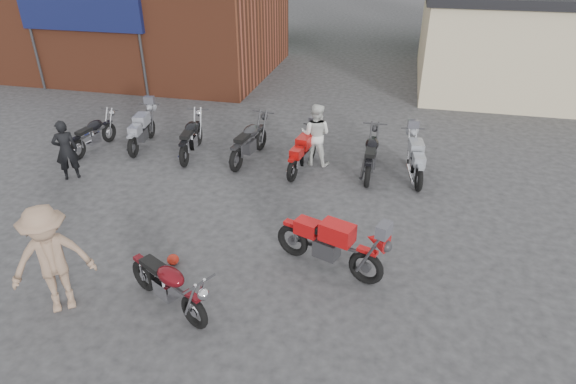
% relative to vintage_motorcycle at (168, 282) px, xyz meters
% --- Properties ---
extents(ground, '(90.00, 90.00, 0.00)m').
position_rel_vintage_motorcycle_xyz_m(ground, '(0.67, 0.82, -0.57)').
color(ground, '#2B2B2D').
extents(brick_building, '(12.00, 8.00, 4.00)m').
position_rel_vintage_motorcycle_xyz_m(brick_building, '(-8.33, 14.82, 1.43)').
color(brick_building, brown).
rests_on(brick_building, ground).
extents(stucco_building, '(10.00, 8.00, 3.50)m').
position_rel_vintage_motorcycle_xyz_m(stucco_building, '(9.17, 15.82, 1.18)').
color(stucco_building, tan).
rests_on(stucco_building, ground).
extents(vintage_motorcycle, '(2.03, 1.48, 1.13)m').
position_rel_vintage_motorcycle_xyz_m(vintage_motorcycle, '(0.00, 0.00, 0.00)').
color(vintage_motorcycle, '#530A10').
rests_on(vintage_motorcycle, ground).
extents(sportbike, '(2.30, 1.43, 1.27)m').
position_rel_vintage_motorcycle_xyz_m(sportbike, '(2.49, 1.70, 0.07)').
color(sportbike, '#BA0F10').
rests_on(sportbike, ground).
extents(helmet, '(0.26, 0.26, 0.21)m').
position_rel_vintage_motorcycle_xyz_m(helmet, '(-0.50, 1.15, -0.46)').
color(helmet, '#B32113').
rests_on(helmet, ground).
extents(person_dark, '(0.69, 0.66, 1.59)m').
position_rel_vintage_motorcycle_xyz_m(person_dark, '(-4.69, 3.96, 0.23)').
color(person_dark, black).
rests_on(person_dark, ground).
extents(person_light, '(0.90, 0.74, 1.72)m').
position_rel_vintage_motorcycle_xyz_m(person_light, '(1.36, 6.30, 0.29)').
color(person_light, silver).
rests_on(person_light, ground).
extents(person_tan, '(1.48, 1.37, 2.00)m').
position_rel_vintage_motorcycle_xyz_m(person_tan, '(-1.82, -0.39, 0.43)').
color(person_tan, '#8F7058').
rests_on(person_tan, ground).
extents(row_bike_0, '(0.83, 1.95, 1.09)m').
position_rel_vintage_motorcycle_xyz_m(row_bike_0, '(-5.12, 5.77, -0.02)').
color(row_bike_0, black).
rests_on(row_bike_0, ground).
extents(row_bike_1, '(0.95, 2.08, 1.16)m').
position_rel_vintage_motorcycle_xyz_m(row_bike_1, '(-3.86, 6.29, 0.02)').
color(row_bike_1, gray).
rests_on(row_bike_1, ground).
extents(row_bike_2, '(0.96, 2.14, 1.20)m').
position_rel_vintage_motorcycle_xyz_m(row_bike_2, '(-2.20, 6.08, 0.03)').
color(row_bike_2, black).
rests_on(row_bike_2, ground).
extents(row_bike_3, '(1.02, 2.22, 1.24)m').
position_rel_vintage_motorcycle_xyz_m(row_bike_3, '(-0.48, 6.15, 0.05)').
color(row_bike_3, '#262628').
rests_on(row_bike_3, ground).
extents(row_bike_4, '(0.93, 1.99, 1.11)m').
position_rel_vintage_motorcycle_xyz_m(row_bike_4, '(1.10, 5.83, -0.01)').
color(row_bike_4, '#A50F0D').
rests_on(row_bike_4, ground).
extents(row_bike_5, '(0.68, 2.07, 1.20)m').
position_rel_vintage_motorcycle_xyz_m(row_bike_5, '(2.90, 6.04, 0.03)').
color(row_bike_5, black).
rests_on(row_bike_5, ground).
extents(row_bike_6, '(0.93, 2.06, 1.15)m').
position_rel_vintage_motorcycle_xyz_m(row_bike_6, '(4.04, 6.08, 0.01)').
color(row_bike_6, '#9397A0').
rests_on(row_bike_6, ground).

